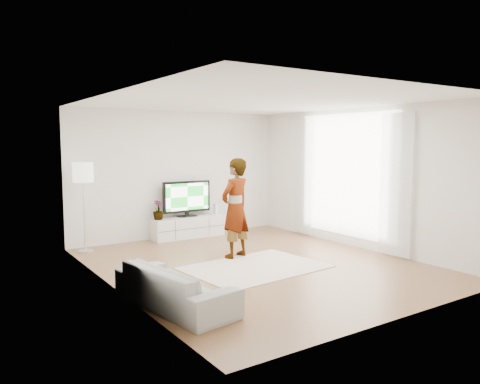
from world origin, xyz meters
TOP-DOWN VIEW (x-y plane):
  - floor at (0.00, 0.00)m, footprint 6.00×6.00m
  - ceiling at (0.00, 0.00)m, footprint 6.00×6.00m
  - wall_left at (-2.50, 0.00)m, footprint 0.02×6.00m
  - wall_right at (2.50, 0.00)m, footprint 0.02×6.00m
  - wall_back at (0.00, 3.00)m, footprint 5.00×0.02m
  - wall_front at (0.00, -3.00)m, footprint 5.00×0.02m
  - window at (2.48, 0.30)m, footprint 0.01×2.60m
  - curtain_near at (2.40, -1.00)m, footprint 0.04×0.70m
  - curtain_far at (2.40, 1.60)m, footprint 0.04×0.70m
  - media_console at (0.09, 2.76)m, footprint 1.65×0.47m
  - television at (0.09, 2.79)m, footprint 1.14×0.22m
  - game_console at (0.82, 2.76)m, footprint 0.09×0.18m
  - potted_plant at (-0.61, 2.77)m, footprint 0.31×0.31m
  - rug at (-0.14, -0.16)m, footprint 2.38×1.80m
  - player at (-0.04, 0.62)m, footprint 0.77×0.62m
  - sofa at (-2.10, -1.13)m, footprint 1.01×1.94m
  - floor_lamp at (-2.20, 2.64)m, footprint 0.38×0.38m

SIDE VIEW (x-z plane):
  - floor at x=0.00m, z-range 0.00..0.00m
  - rug at x=-0.14m, z-range 0.00..0.01m
  - media_console at x=0.09m, z-range 0.00..0.47m
  - sofa at x=-2.10m, z-range 0.00..0.54m
  - game_console at x=0.82m, z-range 0.47..0.71m
  - potted_plant at x=-0.61m, z-range 0.47..0.88m
  - television at x=0.09m, z-range 0.50..1.29m
  - player at x=-0.04m, z-range 0.01..1.83m
  - curtain_near at x=2.40m, z-range 0.05..2.65m
  - curtain_far at x=2.40m, z-range 0.05..2.65m
  - wall_left at x=-2.50m, z-range 0.00..2.80m
  - wall_right at x=2.50m, z-range 0.00..2.80m
  - wall_back at x=0.00m, z-range 0.00..2.80m
  - wall_front at x=0.00m, z-range 0.00..2.80m
  - window at x=2.48m, z-range 0.20..2.70m
  - floor_lamp at x=-2.20m, z-range 0.60..2.33m
  - ceiling at x=0.00m, z-range 2.80..2.80m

